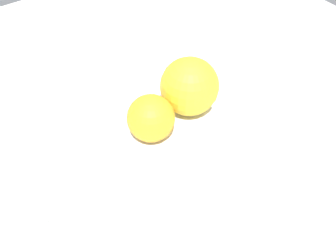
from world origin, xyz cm
name	(u,v)px	position (x,y,z in cm)	size (l,w,h in cm)	color
ground_plane	(168,141)	(0.00, 0.00, -1.00)	(110.00, 110.00, 2.00)	white
fruit_bowl	(168,128)	(0.00, 0.00, 1.90)	(14.27, 14.27, 4.01)	silver
orange_in_bowl_0	(151,118)	(-3.76, -1.25, 7.30)	(6.58, 6.58, 6.58)	#F9A823
orange_in_bowl_1	(190,87)	(3.80, -0.11, 8.28)	(8.54, 8.54, 8.54)	yellow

